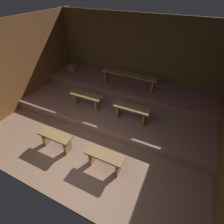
% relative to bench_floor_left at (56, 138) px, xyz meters
% --- Properties ---
extents(ground, '(6.79, 5.30, 0.08)m').
position_rel_bench_floor_left_xyz_m(ground, '(0.70, 1.53, -0.38)').
color(ground, '#83634E').
extents(wall_back, '(6.79, 0.06, 2.67)m').
position_rel_bench_floor_left_xyz_m(wall_back, '(0.70, 3.81, 1.00)').
color(wall_back, brown).
rests_on(wall_back, ground).
extents(wall_left, '(0.06, 5.30, 2.67)m').
position_rel_bench_floor_left_xyz_m(wall_left, '(-2.33, 1.53, 1.00)').
color(wall_left, brown).
rests_on(wall_left, ground).
extents(platform_lower, '(5.99, 2.95, 0.26)m').
position_rel_bench_floor_left_xyz_m(platform_lower, '(0.70, 2.31, -0.20)').
color(platform_lower, '#8F675A').
rests_on(platform_lower, ground).
extents(platform_middle, '(5.99, 1.39, 0.26)m').
position_rel_bench_floor_left_xyz_m(platform_middle, '(0.70, 3.09, 0.06)').
color(platform_middle, '#895954').
rests_on(platform_middle, platform_lower).
extents(bench_floor_left, '(0.89, 0.31, 0.46)m').
position_rel_bench_floor_left_xyz_m(bench_floor_left, '(0.00, 0.00, 0.00)').
color(bench_floor_left, olive).
rests_on(bench_floor_left, ground).
extents(bench_floor_right, '(0.89, 0.31, 0.46)m').
position_rel_bench_floor_left_xyz_m(bench_floor_right, '(1.39, 0.00, 0.00)').
color(bench_floor_right, olive).
rests_on(bench_floor_right, ground).
extents(bench_lower_left, '(1.01, 0.31, 0.46)m').
position_rel_bench_floor_left_xyz_m(bench_lower_left, '(-0.04, 1.55, 0.27)').
color(bench_lower_left, olive).
rests_on(bench_lower_left, platform_lower).
extents(bench_lower_right, '(1.01, 0.31, 0.46)m').
position_rel_bench_floor_left_xyz_m(bench_lower_right, '(1.43, 1.55, 0.27)').
color(bench_lower_right, olive).
rests_on(bench_lower_right, platform_lower).
extents(bench_middle_center, '(1.95, 0.31, 0.46)m').
position_rel_bench_floor_left_xyz_m(bench_middle_center, '(0.79, 2.93, 0.57)').
color(bench_middle_center, '#92633C').
rests_on(bench_middle_center, platform_middle).
extents(wooden_crate_middle, '(0.27, 0.27, 0.27)m').
position_rel_bench_floor_left_xyz_m(wooden_crate_middle, '(-1.71, 3.14, 0.32)').
color(wooden_crate_middle, brown).
rests_on(wooden_crate_middle, platform_middle).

